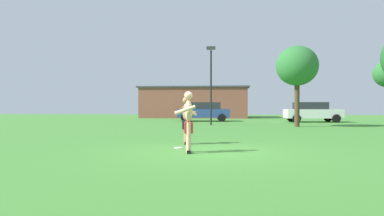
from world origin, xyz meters
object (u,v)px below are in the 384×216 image
(player_in_red, at_px, (188,120))
(car_blue_near_post, at_px, (204,111))
(car_white_mid_lot, at_px, (312,112))
(tree_behind_players, at_px, (297,66))
(player_with_cap, at_px, (186,118))
(lamp_post, at_px, (211,76))
(frisbee, at_px, (179,148))

(player_in_red, height_order, car_blue_near_post, player_in_red)
(car_blue_near_post, height_order, car_white_mid_lot, same)
(player_in_red, relative_size, tree_behind_players, 0.34)
(player_with_cap, distance_m, player_in_red, 2.18)
(car_white_mid_lot, bearing_deg, tree_behind_players, -110.81)
(player_in_red, relative_size, car_blue_near_post, 0.39)
(car_blue_near_post, relative_size, car_white_mid_lot, 1.00)
(tree_behind_players, bearing_deg, car_white_mid_lot, 69.19)
(player_in_red, relative_size, lamp_post, 0.33)
(frisbee, bearing_deg, lamp_post, 88.20)
(car_blue_near_post, xyz_separation_m, car_white_mid_lot, (8.65, -0.65, 0.00))
(frisbee, xyz_separation_m, car_white_mid_lot, (8.19, 17.71, 0.81))
(car_blue_near_post, bearing_deg, tree_behind_players, -47.90)
(car_blue_near_post, distance_m, lamp_post, 6.21)
(frisbee, xyz_separation_m, lamp_post, (0.40, 12.72, 3.27))
(player_with_cap, height_order, car_white_mid_lot, player_with_cap)
(lamp_post, bearing_deg, car_white_mid_lot, 32.62)
(frisbee, bearing_deg, player_in_red, -67.49)
(player_with_cap, bearing_deg, tree_behind_players, 60.94)
(player_with_cap, relative_size, frisbee, 6.06)
(lamp_post, bearing_deg, player_with_cap, -91.52)
(car_white_mid_lot, xyz_separation_m, lamp_post, (-7.79, -4.98, 2.45))
(frisbee, xyz_separation_m, car_blue_near_post, (-0.46, 18.36, 0.81))
(car_white_mid_lot, bearing_deg, frisbee, -114.82)
(car_blue_near_post, height_order, lamp_post, lamp_post)
(player_in_red, height_order, frisbee, player_in_red)
(car_blue_near_post, distance_m, car_white_mid_lot, 8.67)
(frisbee, height_order, tree_behind_players, tree_behind_players)
(player_in_red, distance_m, frisbee, 1.41)
(player_with_cap, bearing_deg, lamp_post, 88.48)
(lamp_post, bearing_deg, car_blue_near_post, 98.67)
(player_with_cap, relative_size, lamp_post, 0.31)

